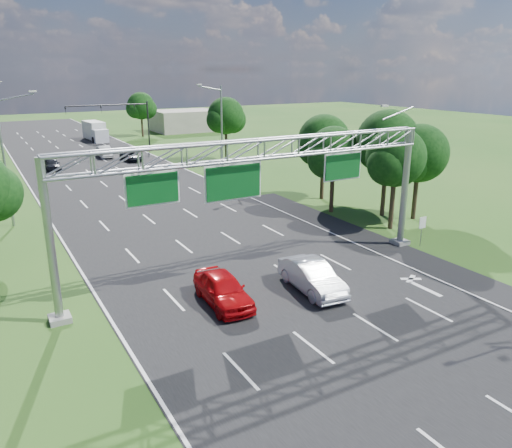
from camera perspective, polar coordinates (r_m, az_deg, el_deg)
ground at (r=45.15m, az=-11.36°, el=1.96°), size 220.00×220.00×0.00m
road at (r=45.15m, az=-11.36°, el=1.96°), size 18.00×180.00×0.02m
road_flare at (r=36.71m, az=12.47°, el=-1.67°), size 3.00×30.00×0.02m
sign_gantry at (r=27.67m, az=0.74°, el=7.34°), size 23.50×1.00×9.56m
regulatory_sign at (r=35.77m, az=18.47°, el=-0.14°), size 0.60×0.08×2.10m
traffic_signal at (r=79.57m, az=-14.74°, el=12.03°), size 12.21×0.24×7.00m
streetlight_l_near at (r=41.97m, az=-26.66°, el=7.12°), size 2.97×0.22×10.16m
streetlight_r_mid at (r=57.47m, az=-4.12°, el=11.15°), size 2.97×0.22×10.16m
tree_cluster_right at (r=42.22m, az=12.90°, el=8.19°), size 9.91×14.60×8.68m
tree_verge_rd at (r=66.74m, az=-3.43°, el=12.05°), size 5.76×4.80×8.28m
tree_verge_re at (r=93.89m, az=-12.98°, el=12.89°), size 5.76×4.80×7.84m
building_right at (r=101.19m, az=-8.08°, el=11.62°), size 12.00×9.00×4.00m
red_coupe at (r=25.98m, az=-3.80°, el=-7.43°), size 2.25×4.94×1.64m
silver_sedan at (r=27.57m, az=6.41°, el=-5.99°), size 2.18×5.13×1.65m
car_queue_b at (r=68.90m, az=-14.04°, el=7.52°), size 2.35×4.52×1.22m
car_queue_c at (r=65.40m, az=-22.29°, el=6.34°), size 1.77×4.18×1.41m
car_queue_d at (r=72.77m, az=-16.92°, el=7.90°), size 1.76×4.63×1.51m
box_truck at (r=91.00m, az=-17.89°, el=10.04°), size 2.85×8.43×3.13m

